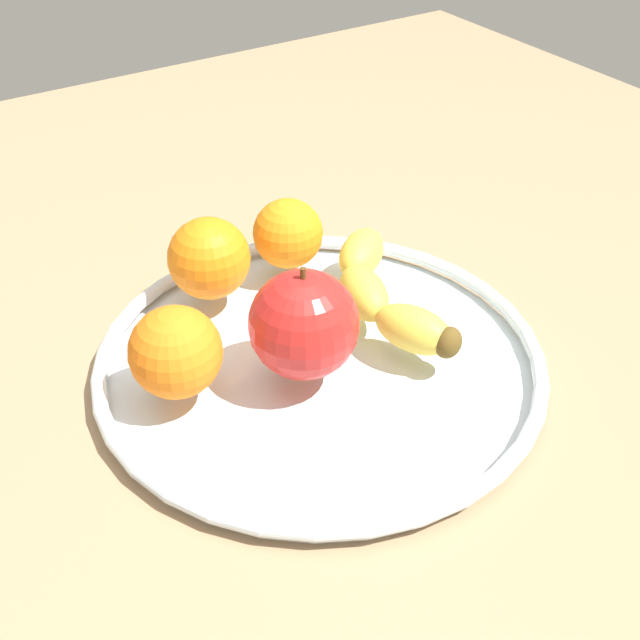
# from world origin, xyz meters

# --- Properties ---
(ground_plane) EXTENTS (1.38, 1.38, 0.04)m
(ground_plane) POSITION_xyz_m (0.00, 0.00, -0.02)
(ground_plane) COLOR #A07F5D
(fruit_bowl) EXTENTS (0.35, 0.35, 0.02)m
(fruit_bowl) POSITION_xyz_m (0.00, 0.00, 0.01)
(fruit_bowl) COLOR silver
(fruit_bowl) RESTS_ON ground_plane
(banana) EXTENTS (0.19, 0.10, 0.04)m
(banana) POSITION_xyz_m (-0.02, 0.07, 0.04)
(banana) COLOR gold
(banana) RESTS_ON fruit_bowl
(apple) EXTENTS (0.08, 0.08, 0.09)m
(apple) POSITION_xyz_m (0.01, -0.02, 0.06)
(apple) COLOR red
(apple) RESTS_ON fruit_bowl
(orange_front_left) EXTENTS (0.07, 0.07, 0.07)m
(orange_front_left) POSITION_xyz_m (-0.02, -0.11, 0.05)
(orange_front_left) COLOR orange
(orange_front_left) RESTS_ON fruit_bowl
(orange_back_right) EXTENTS (0.06, 0.06, 0.06)m
(orange_back_right) POSITION_xyz_m (-0.12, 0.04, 0.05)
(orange_back_right) COLOR orange
(orange_back_right) RESTS_ON fruit_bowl
(orange_center) EXTENTS (0.07, 0.07, 0.07)m
(orange_center) POSITION_xyz_m (-0.12, -0.04, 0.05)
(orange_center) COLOR orange
(orange_center) RESTS_ON fruit_bowl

